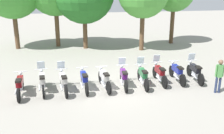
# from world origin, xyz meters

# --- Properties ---
(ground_plane) EXTENTS (80.00, 80.00, 0.00)m
(ground_plane) POSITION_xyz_m (0.00, 0.00, 0.00)
(ground_plane) COLOR gray
(motorcycle_0) EXTENTS (0.62, 2.19, 0.99)m
(motorcycle_0) POSITION_xyz_m (-4.50, -0.19, 0.50)
(motorcycle_0) COLOR black
(motorcycle_0) RESTS_ON ground_plane
(motorcycle_1) EXTENTS (0.62, 2.19, 1.37)m
(motorcycle_1) POSITION_xyz_m (-3.50, 0.05, 0.52)
(motorcycle_1) COLOR black
(motorcycle_1) RESTS_ON ground_plane
(motorcycle_2) EXTENTS (0.62, 2.18, 1.37)m
(motorcycle_2) POSITION_xyz_m (-2.50, -0.12, 0.52)
(motorcycle_2) COLOR black
(motorcycle_2) RESTS_ON ground_plane
(motorcycle_3) EXTENTS (0.62, 2.19, 0.99)m
(motorcycle_3) POSITION_xyz_m (-1.50, -0.06, 0.50)
(motorcycle_3) COLOR black
(motorcycle_3) RESTS_ON ground_plane
(motorcycle_4) EXTENTS (0.62, 2.19, 0.99)m
(motorcycle_4) POSITION_xyz_m (-0.51, -0.09, 0.50)
(motorcycle_4) COLOR black
(motorcycle_4) RESTS_ON ground_plane
(motorcycle_5) EXTENTS (0.62, 2.19, 1.37)m
(motorcycle_5) POSITION_xyz_m (0.50, -0.02, 0.52)
(motorcycle_5) COLOR black
(motorcycle_5) RESTS_ON ground_plane
(motorcycle_6) EXTENTS (0.62, 2.19, 1.37)m
(motorcycle_6) POSITION_xyz_m (1.50, -0.07, 0.52)
(motorcycle_6) COLOR black
(motorcycle_6) RESTS_ON ground_plane
(motorcycle_7) EXTENTS (0.62, 2.19, 1.37)m
(motorcycle_7) POSITION_xyz_m (2.50, 0.18, 0.52)
(motorcycle_7) COLOR black
(motorcycle_7) RESTS_ON ground_plane
(motorcycle_8) EXTENTS (0.62, 2.19, 0.99)m
(motorcycle_8) POSITION_xyz_m (3.49, 0.20, 0.50)
(motorcycle_8) COLOR black
(motorcycle_8) RESTS_ON ground_plane
(motorcycle_9) EXTENTS (0.63, 2.19, 1.37)m
(motorcycle_9) POSITION_xyz_m (4.50, 0.13, 0.52)
(motorcycle_9) COLOR black
(motorcycle_9) RESTS_ON ground_plane
(person_0) EXTENTS (0.41, 0.26, 1.65)m
(person_0) POSITION_xyz_m (4.73, -1.67, 0.96)
(person_0) COLOR #232D4C
(person_0) RESTS_ON ground_plane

